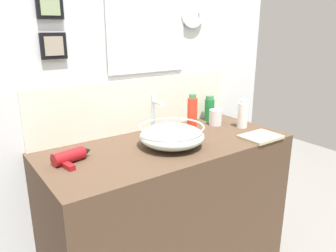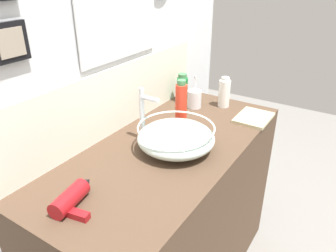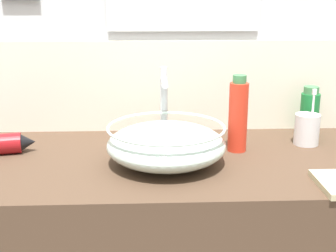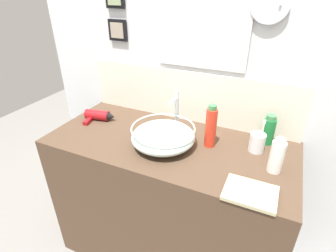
# 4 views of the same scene
# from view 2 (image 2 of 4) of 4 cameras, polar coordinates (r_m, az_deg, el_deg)

# --- Properties ---
(vanity_counter) EXTENTS (1.36, 0.61, 0.90)m
(vanity_counter) POSITION_cam_2_polar(r_m,az_deg,el_deg) (1.75, 0.06, -16.24)
(vanity_counter) COLOR #4C3828
(vanity_counter) RESTS_ON ground
(back_panel) EXTENTS (2.06, 0.10, 2.42)m
(back_panel) POSITION_cam_2_polar(r_m,az_deg,el_deg) (1.55, -10.49, 10.13)
(back_panel) COLOR silver
(back_panel) RESTS_ON ground
(glass_bowl_sink) EXTENTS (0.34, 0.34, 0.11)m
(glass_bowl_sink) POSITION_cam_2_polar(r_m,az_deg,el_deg) (1.43, 1.41, -2.00)
(glass_bowl_sink) COLOR silver
(glass_bowl_sink) RESTS_ON vanity_counter
(faucet) EXTENTS (0.02, 0.10, 0.25)m
(faucet) POSITION_cam_2_polar(r_m,az_deg,el_deg) (1.48, -4.26, 2.53)
(faucet) COLOR silver
(faucet) RESTS_ON vanity_counter
(hair_drier) EXTENTS (0.20, 0.15, 0.06)m
(hair_drier) POSITION_cam_2_polar(r_m,az_deg,el_deg) (1.18, -16.21, -11.80)
(hair_drier) COLOR maroon
(hair_drier) RESTS_ON vanity_counter
(toothbrush_cup) EXTENTS (0.08, 0.08, 0.18)m
(toothbrush_cup) POSITION_cam_2_polar(r_m,az_deg,el_deg) (1.86, 4.61, 4.75)
(toothbrush_cup) COLOR silver
(toothbrush_cup) RESTS_ON vanity_counter
(soap_dispenser) EXTENTS (0.06, 0.06, 0.17)m
(soap_dispenser) POSITION_cam_2_polar(r_m,az_deg,el_deg) (1.93, 2.51, 6.57)
(soap_dispenser) COLOR #197233
(soap_dispenser) RESTS_ON vanity_counter
(shampoo_bottle) EXTENTS (0.06, 0.06, 0.17)m
(shampoo_bottle) POSITION_cam_2_polar(r_m,az_deg,el_deg) (1.88, 9.78, 5.72)
(shampoo_bottle) COLOR white
(shampoo_bottle) RESTS_ON vanity_counter
(lotion_bottle) EXTENTS (0.06, 0.06, 0.24)m
(lotion_bottle) POSITION_cam_2_polar(r_m,az_deg,el_deg) (1.63, 2.31, 3.83)
(lotion_bottle) COLOR red
(lotion_bottle) RESTS_ON vanity_counter
(hand_towel) EXTENTS (0.21, 0.17, 0.02)m
(hand_towel) POSITION_cam_2_polar(r_m,az_deg,el_deg) (1.78, 14.70, 1.40)
(hand_towel) COLOR tan
(hand_towel) RESTS_ON vanity_counter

